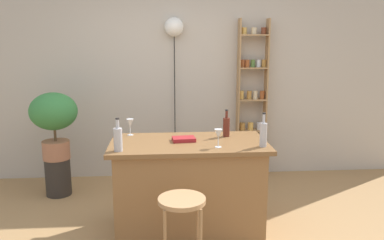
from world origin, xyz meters
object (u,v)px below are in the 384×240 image
at_px(potted_plant, 54,117).
at_px(bottle_sauce_amber, 118,139).
at_px(bottle_spirits_clear, 263,134).
at_px(bar_stool, 182,217).
at_px(spice_shelf, 252,100).
at_px(wine_glass_left, 218,134).
at_px(plant_stool, 58,177).
at_px(cookbook, 184,139).
at_px(pendant_globe_light, 174,28).
at_px(wine_glass_center, 130,124).
at_px(bottle_vinegar, 226,126).

bearing_deg(potted_plant, bottle_sauce_amber, -55.42).
bearing_deg(bottle_spirits_clear, bar_stool, -145.55).
relative_size(bar_stool, spice_shelf, 0.31).
bearing_deg(wine_glass_left, bottle_spirits_clear, -0.75).
distance_m(bar_stool, plant_stool, 2.22).
height_order(bottle_spirits_clear, cookbook, bottle_spirits_clear).
bearing_deg(cookbook, potted_plant, 140.68).
relative_size(plant_stool, bottle_sauce_amber, 1.54).
height_order(bar_stool, pendant_globe_light, pendant_globe_light).
distance_m(bar_stool, spice_shelf, 2.52).
distance_m(bar_stool, wine_glass_center, 1.24).
xyz_separation_m(cookbook, pendant_globe_light, (-0.03, 1.51, 1.05)).
xyz_separation_m(spice_shelf, wine_glass_center, (-1.49, -1.20, -0.04)).
xyz_separation_m(bottle_spirits_clear, wine_glass_center, (-1.21, 0.52, 0.00)).
xyz_separation_m(plant_stool, wine_glass_center, (0.92, -0.69, 0.78)).
bearing_deg(wine_glass_center, cookbook, -27.50).
distance_m(bottle_vinegar, wine_glass_center, 0.95).
relative_size(bar_stool, bottle_spirits_clear, 2.08).
height_order(spice_shelf, bottle_sauce_amber, spice_shelf).
bearing_deg(potted_plant, pendant_globe_light, 21.18).
bearing_deg(pendant_globe_light, spice_shelf, -2.27).
bearing_deg(plant_stool, wine_glass_left, -34.82).
height_order(bar_stool, bottle_sauce_amber, bottle_sauce_amber).
bearing_deg(potted_plant, bottle_spirits_clear, -29.58).
xyz_separation_m(potted_plant, pendant_globe_light, (1.41, 0.54, 1.01)).
bearing_deg(bottle_vinegar, bottle_spirits_clear, -56.07).
height_order(plant_stool, wine_glass_center, wine_glass_center).
bearing_deg(cookbook, spice_shelf, 50.77).
relative_size(wine_glass_left, wine_glass_center, 1.00).
height_order(bar_stool, bottle_vinegar, bottle_vinegar).
xyz_separation_m(plant_stool, bottle_vinegar, (1.87, -0.82, 0.76)).
xyz_separation_m(bottle_spirits_clear, wine_glass_left, (-0.40, 0.01, 0.00)).
distance_m(bar_stool, potted_plant, 2.26).
xyz_separation_m(plant_stool, pendant_globe_light, (1.41, 0.54, 1.73)).
distance_m(plant_stool, pendant_globe_light, 2.29).
relative_size(bottle_sauce_amber, wine_glass_left, 1.75).
bearing_deg(cookbook, plant_stool, 140.68).
bearing_deg(spice_shelf, potted_plant, -168.21).
xyz_separation_m(bottle_spirits_clear, pendant_globe_light, (-0.72, 1.75, 0.95)).
distance_m(plant_stool, potted_plant, 0.72).
xyz_separation_m(plant_stool, bottle_spirits_clear, (2.13, -1.21, 0.78)).
distance_m(plant_stool, bottle_vinegar, 2.17).
height_order(plant_stool, pendant_globe_light, pendant_globe_light).
bearing_deg(spice_shelf, bottle_spirits_clear, -99.52).
xyz_separation_m(bar_stool, spice_shelf, (1.04, 2.23, 0.56)).
height_order(spice_shelf, potted_plant, spice_shelf).
relative_size(spice_shelf, cookbook, 9.89).
bearing_deg(spice_shelf, wine_glass_left, -111.90).
height_order(potted_plant, bottle_vinegar, potted_plant).
bearing_deg(cookbook, bottle_spirits_clear, -25.22).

